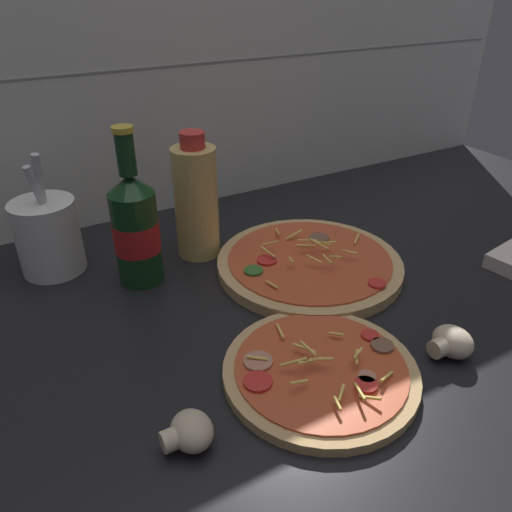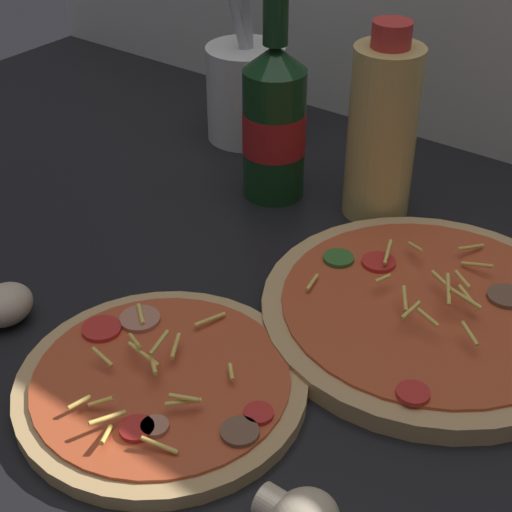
# 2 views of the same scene
# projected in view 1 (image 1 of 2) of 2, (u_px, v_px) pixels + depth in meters

# --- Properties ---
(counter_slab) EXTENTS (1.60, 0.90, 0.03)m
(counter_slab) POSITION_uv_depth(u_px,v_px,m) (329.00, 320.00, 0.72)
(counter_slab) COLOR black
(counter_slab) RESTS_ON ground
(tile_backsplash) EXTENTS (1.60, 0.01, 0.60)m
(tile_backsplash) POSITION_uv_depth(u_px,v_px,m) (192.00, 63.00, 0.92)
(tile_backsplash) COLOR silver
(tile_backsplash) RESTS_ON ground
(pizza_near) EXTENTS (0.24, 0.24, 0.04)m
(pizza_near) POSITION_uv_depth(u_px,v_px,m) (320.00, 371.00, 0.60)
(pizza_near) COLOR tan
(pizza_near) RESTS_ON counter_slab
(pizza_far) EXTENTS (0.30, 0.30, 0.05)m
(pizza_far) POSITION_uv_depth(u_px,v_px,m) (309.00, 263.00, 0.81)
(pizza_far) COLOR tan
(pizza_far) RESTS_ON counter_slab
(beer_bottle) EXTENTS (0.07, 0.07, 0.24)m
(beer_bottle) POSITION_uv_depth(u_px,v_px,m) (136.00, 228.00, 0.75)
(beer_bottle) COLOR #143819
(beer_bottle) RESTS_ON counter_slab
(oil_bottle) EXTENTS (0.07, 0.07, 0.21)m
(oil_bottle) POSITION_uv_depth(u_px,v_px,m) (196.00, 201.00, 0.82)
(oil_bottle) COLOR #D6B766
(oil_bottle) RESTS_ON counter_slab
(mushroom_left) EXTENTS (0.06, 0.05, 0.04)m
(mushroom_left) POSITION_uv_depth(u_px,v_px,m) (451.00, 342.00, 0.63)
(mushroom_left) COLOR beige
(mushroom_left) RESTS_ON counter_slab
(mushroom_right) EXTENTS (0.05, 0.05, 0.04)m
(mushroom_right) POSITION_uv_depth(u_px,v_px,m) (189.00, 432.00, 0.51)
(mushroom_right) COLOR beige
(mushroom_right) RESTS_ON counter_slab
(utensil_crock) EXTENTS (0.10, 0.10, 0.20)m
(utensil_crock) POSITION_uv_depth(u_px,v_px,m) (48.00, 236.00, 0.79)
(utensil_crock) COLOR silver
(utensil_crock) RESTS_ON counter_slab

